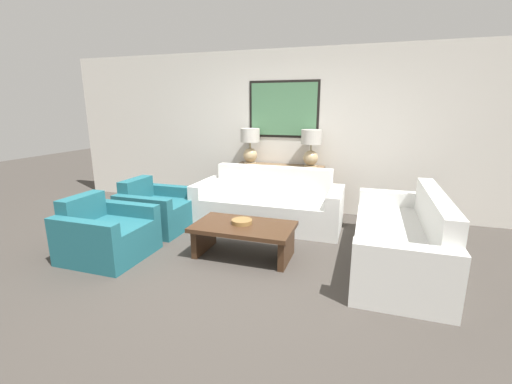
% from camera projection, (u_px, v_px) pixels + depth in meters
% --- Properties ---
extents(ground_plane, '(20.00, 20.00, 0.00)m').
position_uv_depth(ground_plane, '(227.00, 269.00, 3.78)').
color(ground_plane, '#3D3833').
extents(back_wall, '(8.19, 0.12, 2.65)m').
position_uv_depth(back_wall, '(284.00, 132.00, 5.78)').
color(back_wall, beige).
rests_on(back_wall, ground_plane).
extents(console_table, '(1.46, 0.37, 0.80)m').
position_uv_depth(console_table, '(279.00, 189.00, 5.76)').
color(console_table, brown).
rests_on(console_table, ground_plane).
extents(table_lamp_left, '(0.32, 0.32, 0.59)m').
position_uv_depth(table_lamp_left, '(250.00, 143.00, 5.73)').
color(table_lamp_left, tan).
rests_on(table_lamp_left, console_table).
extents(table_lamp_right, '(0.32, 0.32, 0.59)m').
position_uv_depth(table_lamp_right, '(311.00, 145.00, 5.42)').
color(table_lamp_right, tan).
rests_on(table_lamp_right, console_table).
extents(couch_by_back_wall, '(2.18, 0.89, 0.84)m').
position_uv_depth(couch_by_back_wall, '(268.00, 206.00, 5.18)').
color(couch_by_back_wall, silver).
rests_on(couch_by_back_wall, ground_plane).
extents(couch_by_side, '(0.89, 2.18, 0.84)m').
position_uv_depth(couch_by_side, '(401.00, 240.00, 3.85)').
color(couch_by_side, silver).
rests_on(couch_by_side, ground_plane).
extents(coffee_table, '(1.18, 0.68, 0.39)m').
position_uv_depth(coffee_table, '(244.00, 233.00, 4.04)').
color(coffee_table, '#3D2616').
rests_on(coffee_table, ground_plane).
extents(decorative_bowl, '(0.25, 0.25, 0.05)m').
position_uv_depth(decorative_bowl, '(242.00, 222.00, 4.05)').
color(decorative_bowl, olive).
rests_on(decorative_bowl, coffee_table).
extents(armchair_near_back_wall, '(0.88, 0.87, 0.72)m').
position_uv_depth(armchair_near_back_wall, '(156.00, 211.00, 4.99)').
color(armchair_near_back_wall, '#1E5B66').
rests_on(armchair_near_back_wall, ground_plane).
extents(armchair_near_camera, '(0.88, 0.87, 0.72)m').
position_uv_depth(armchair_near_camera, '(106.00, 235.00, 4.05)').
color(armchair_near_camera, '#1E5B66').
rests_on(armchair_near_camera, ground_plane).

